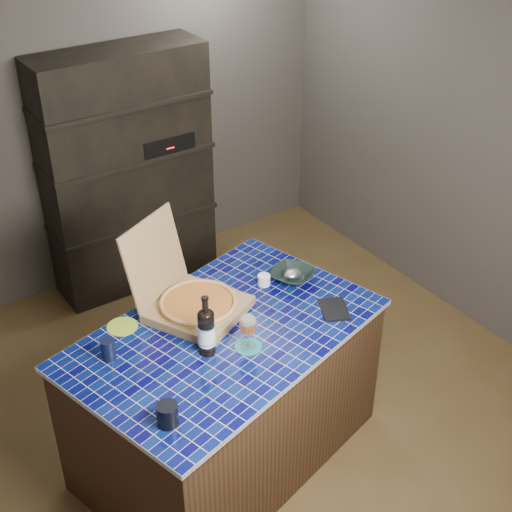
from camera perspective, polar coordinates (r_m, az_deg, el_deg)
room at (r=3.90m, az=-1.00°, el=3.19°), size 3.50×3.50×3.50m
shelving_unit at (r=5.27m, az=-10.17°, el=6.59°), size 1.20×0.41×1.80m
kitchen_island at (r=3.96m, az=-2.42°, el=-10.99°), size 1.80×1.39×0.87m
pizza_box at (r=3.78m, az=-5.01°, el=-3.61°), size 0.64×0.68×0.48m
mead_bottle at (r=3.47m, az=-3.99°, el=-6.01°), size 0.09×0.09×0.33m
teal_trivet at (r=3.57m, az=-0.63°, el=-7.29°), size 0.14×0.14×0.01m
wine_glass at (r=3.48m, az=-0.64°, el=-5.54°), size 0.09×0.09×0.20m
tumbler at (r=3.18m, az=-7.09°, el=-12.47°), size 0.10×0.10×0.11m
dvd_case at (r=3.83m, az=6.27°, el=-4.26°), size 0.21×0.24×0.02m
bowl at (r=4.04m, az=2.93°, el=-1.54°), size 0.32×0.32×0.06m
foil_contents at (r=4.03m, az=2.94°, el=-1.41°), size 0.11×0.09×0.05m
white_jar at (r=3.99m, az=0.64°, el=-1.93°), size 0.07×0.07×0.06m
navy_cup at (r=3.54m, az=-11.74°, el=-7.33°), size 0.07×0.07×0.11m
green_trivet at (r=3.76m, az=-10.64°, el=-5.56°), size 0.16×0.16×0.01m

